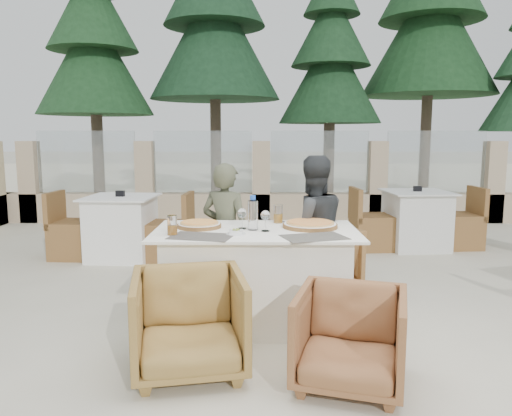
{
  "coord_description": "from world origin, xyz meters",
  "views": [
    {
      "loc": [
        -0.06,
        -3.78,
        1.52
      ],
      "look_at": [
        -0.07,
        0.37,
        0.9
      ],
      "focal_mm": 35.0,
      "sensor_mm": 36.0,
      "label": 1
    }
  ],
  "objects_px": {
    "pizza_right": "(310,224)",
    "beer_glass_right": "(278,214)",
    "water_bottle": "(253,213)",
    "beer_glass_left": "(172,225)",
    "diner_right": "(312,232)",
    "armchair_far_right": "(313,258)",
    "armchair_near_left": "(189,323)",
    "diner_left": "(226,233)",
    "wine_glass_centre": "(242,217)",
    "olive_dish": "(236,232)",
    "armchair_near_right": "(350,338)",
    "wine_glass_near": "(265,220)",
    "armchair_far_left": "(222,267)",
    "bg_table_a": "(122,228)",
    "pizza_left": "(199,225)",
    "dining_table": "(256,277)",
    "bg_table_b": "(416,220)"
  },
  "relations": [
    {
      "from": "water_bottle",
      "to": "armchair_near_right",
      "type": "distance_m",
      "value": 1.31
    },
    {
      "from": "pizza_right",
      "to": "bg_table_a",
      "type": "bearing_deg",
      "value": 135.84
    },
    {
      "from": "armchair_far_left",
      "to": "armchair_near_left",
      "type": "height_order",
      "value": "armchair_near_left"
    },
    {
      "from": "wine_glass_near",
      "to": "bg_table_a",
      "type": "xyz_separation_m",
      "value": [
        -1.72,
        2.19,
        -0.48
      ]
    },
    {
      "from": "water_bottle",
      "to": "beer_glass_left",
      "type": "height_order",
      "value": "water_bottle"
    },
    {
      "from": "dining_table",
      "to": "water_bottle",
      "type": "bearing_deg",
      "value": 170.67
    },
    {
      "from": "armchair_near_right",
      "to": "wine_glass_centre",
      "type": "bearing_deg",
      "value": 139.18
    },
    {
      "from": "wine_glass_near",
      "to": "armchair_far_left",
      "type": "relative_size",
      "value": 0.28
    },
    {
      "from": "wine_glass_centre",
      "to": "water_bottle",
      "type": "bearing_deg",
      "value": -28.24
    },
    {
      "from": "beer_glass_right",
      "to": "diner_right",
      "type": "relative_size",
      "value": 0.11
    },
    {
      "from": "wine_glass_centre",
      "to": "olive_dish",
      "type": "distance_m",
      "value": 0.24
    },
    {
      "from": "armchair_far_right",
      "to": "armchair_near_right",
      "type": "xyz_separation_m",
      "value": [
        0.02,
        -1.83,
        -0.03
      ]
    },
    {
      "from": "pizza_right",
      "to": "beer_glass_right",
      "type": "relative_size",
      "value": 2.88
    },
    {
      "from": "pizza_right",
      "to": "armchair_near_left",
      "type": "xyz_separation_m",
      "value": [
        -0.86,
        -0.92,
        -0.47
      ]
    },
    {
      "from": "water_bottle",
      "to": "beer_glass_right",
      "type": "bearing_deg",
      "value": 56.09
    },
    {
      "from": "armchair_far_right",
      "to": "beer_glass_right",
      "type": "bearing_deg",
      "value": 30.87
    },
    {
      "from": "olive_dish",
      "to": "bg_table_b",
      "type": "bearing_deg",
      "value": 51.63
    },
    {
      "from": "armchair_far_right",
      "to": "armchair_near_left",
      "type": "height_order",
      "value": "armchair_far_right"
    },
    {
      "from": "diner_right",
      "to": "wine_glass_centre",
      "type": "bearing_deg",
      "value": 20.54
    },
    {
      "from": "beer_glass_left",
      "to": "diner_left",
      "type": "bearing_deg",
      "value": 65.01
    },
    {
      "from": "water_bottle",
      "to": "olive_dish",
      "type": "distance_m",
      "value": 0.25
    },
    {
      "from": "pizza_right",
      "to": "beer_glass_right",
      "type": "height_order",
      "value": "beer_glass_right"
    },
    {
      "from": "armchair_near_right",
      "to": "wine_glass_near",
      "type": "bearing_deg",
      "value": 134.02
    },
    {
      "from": "diner_right",
      "to": "beer_glass_left",
      "type": "bearing_deg",
      "value": 17.01
    },
    {
      "from": "armchair_far_right",
      "to": "diner_left",
      "type": "xyz_separation_m",
      "value": [
        -0.82,
        -0.28,
        0.3
      ]
    },
    {
      "from": "pizza_right",
      "to": "water_bottle",
      "type": "distance_m",
      "value": 0.48
    },
    {
      "from": "dining_table",
      "to": "diner_left",
      "type": "height_order",
      "value": "diner_left"
    },
    {
      "from": "wine_glass_centre",
      "to": "diner_right",
      "type": "distance_m",
      "value": 0.75
    },
    {
      "from": "water_bottle",
      "to": "beer_glass_left",
      "type": "distance_m",
      "value": 0.64
    },
    {
      "from": "armchair_near_left",
      "to": "diner_left",
      "type": "xyz_separation_m",
      "value": [
        0.15,
        1.37,
        0.31
      ]
    },
    {
      "from": "armchair_near_left",
      "to": "diner_right",
      "type": "xyz_separation_m",
      "value": [
        0.91,
        1.27,
        0.34
      ]
    },
    {
      "from": "dining_table",
      "to": "beer_glass_right",
      "type": "bearing_deg",
      "value": 59.47
    },
    {
      "from": "armchair_near_right",
      "to": "pizza_right",
      "type": "bearing_deg",
      "value": 113.14
    },
    {
      "from": "wine_glass_near",
      "to": "diner_right",
      "type": "xyz_separation_m",
      "value": [
        0.42,
        0.51,
        -0.19
      ]
    },
    {
      "from": "dining_table",
      "to": "diner_left",
      "type": "bearing_deg",
      "value": 116.36
    },
    {
      "from": "water_bottle",
      "to": "armchair_far_left",
      "type": "height_order",
      "value": "water_bottle"
    },
    {
      "from": "wine_glass_centre",
      "to": "bg_table_b",
      "type": "xyz_separation_m",
      "value": [
        2.23,
        2.64,
        -0.48
      ]
    },
    {
      "from": "armchair_far_right",
      "to": "armchair_near_left",
      "type": "distance_m",
      "value": 1.91
    },
    {
      "from": "armchair_far_right",
      "to": "wine_glass_centre",
      "type": "bearing_deg",
      "value": 25.96
    },
    {
      "from": "beer_glass_right",
      "to": "dining_table",
      "type": "bearing_deg",
      "value": -120.53
    },
    {
      "from": "armchair_near_right",
      "to": "bg_table_a",
      "type": "relative_size",
      "value": 0.4
    },
    {
      "from": "beer_glass_right",
      "to": "armchair_near_left",
      "type": "bearing_deg",
      "value": -118.25
    },
    {
      "from": "beer_glass_right",
      "to": "armchair_near_right",
      "type": "distance_m",
      "value": 1.48
    },
    {
      "from": "wine_glass_centre",
      "to": "olive_dish",
      "type": "xyz_separation_m",
      "value": [
        -0.04,
        -0.23,
        -0.07
      ]
    },
    {
      "from": "armchair_far_right",
      "to": "armchair_near_right",
      "type": "height_order",
      "value": "armchair_far_right"
    },
    {
      "from": "diner_left",
      "to": "wine_glass_centre",
      "type": "bearing_deg",
      "value": 131.12
    },
    {
      "from": "beer_glass_right",
      "to": "armchair_far_right",
      "type": "bearing_deg",
      "value": 54.79
    },
    {
      "from": "water_bottle",
      "to": "beer_glass_right",
      "type": "height_order",
      "value": "water_bottle"
    },
    {
      "from": "bg_table_b",
      "to": "bg_table_a",
      "type": "bearing_deg",
      "value": -176.11
    },
    {
      "from": "pizza_left",
      "to": "bg_table_a",
      "type": "xyz_separation_m",
      "value": [
        -1.19,
        2.03,
        -0.41
      ]
    }
  ]
}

